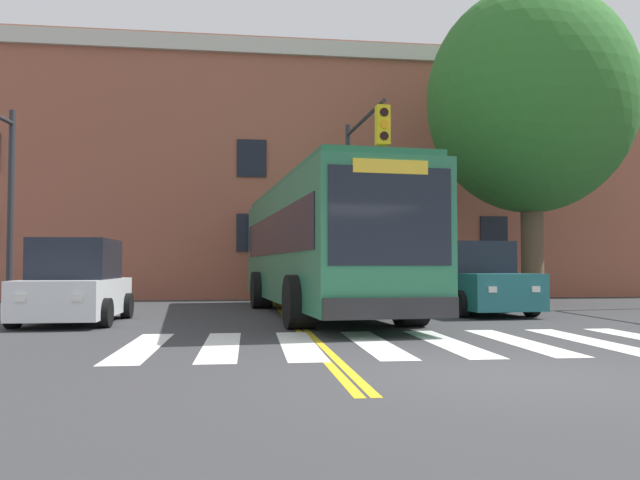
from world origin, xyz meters
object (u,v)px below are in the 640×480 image
Objects in this scene: car_white_near_lane at (76,285)px; car_teal_far_lane at (471,281)px; street_tree_curbside_large at (530,101)px; city_bus at (319,245)px; traffic_light_overhead at (361,172)px.

car_teal_far_lane is (9.72, 1.74, 0.01)m from car_white_near_lane.
street_tree_curbside_large is at bearing 18.02° from car_white_near_lane.
city_bus reaches higher than car_white_near_lane.
car_white_near_lane is (-5.60, -1.69, -0.96)m from city_bus.
city_bus is at bearing -179.20° from car_teal_far_lane.
street_tree_curbside_large is (2.91, 2.37, 5.58)m from car_teal_far_lane.
traffic_light_overhead is (1.44, 1.64, 2.15)m from city_bus.
street_tree_curbside_large is at bearing 19.03° from city_bus.
city_bus is 2.47× the size of car_teal_far_lane.
car_teal_far_lane is (4.11, 0.06, -0.95)m from city_bus.
city_bus is 4.22m from car_teal_far_lane.
car_white_near_lane is 0.64× the size of traffic_light_overhead.
car_teal_far_lane reaches higher than car_white_near_lane.
city_bus reaches higher than car_teal_far_lane.
car_white_near_lane is at bearing -163.26° from city_bus.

